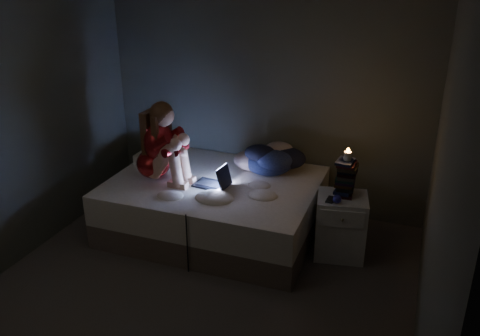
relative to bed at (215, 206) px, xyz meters
The scene contains 14 objects.
floor 1.17m from the bed, 76.30° to the right, with size 3.60×3.80×0.02m, color #504641.
wall_back 1.33m from the bed, 71.68° to the left, with size 3.60×0.02×2.60m, color #444640.
wall_left 2.15m from the bed, 144.49° to the right, with size 0.02×3.80×2.60m, color #444640.
wall_right 2.56m from the bed, 27.89° to the right, with size 0.02×3.80×2.60m, color #444640.
bed is the anchor object (origin of this frame).
pillow 0.87m from the bed, 165.59° to the left, with size 0.41×0.29×0.12m, color white.
woman 0.94m from the bed, 163.66° to the right, with size 0.52×0.34×0.84m, color #6F000C, non-canonical shape.
laptop 0.42m from the bed, 81.28° to the right, with size 0.34×0.24×0.24m, color black, non-canonical shape.
clothes_pile 0.76m from the bed, 43.04° to the left, with size 0.54×0.44×0.33m, color #121540, non-canonical shape.
nightstand 1.31m from the bed, ahead, with size 0.46×0.41×0.62m, color silver.
book_stack 1.41m from the bed, ahead, with size 0.19×0.25×0.34m, color black, non-canonical shape.
candle 1.49m from the bed, ahead, with size 0.07×0.07×0.08m, color beige.
phone 1.25m from the bed, ahead, with size 0.07×0.14×0.01m, color black.
blue_orb 1.32m from the bed, ahead, with size 0.08×0.08×0.08m, color navy.
Camera 1 is at (1.60, -3.19, 2.69)m, focal length 37.59 mm.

